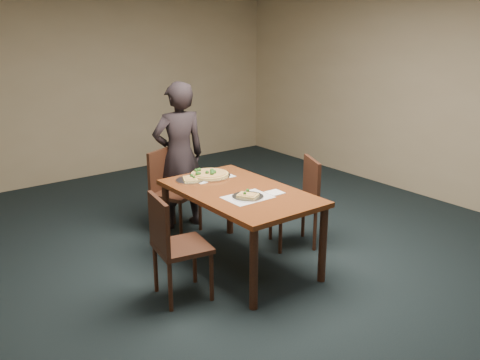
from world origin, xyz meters
TOP-DOWN VIEW (x-y plane):
  - ground at (0.00, 0.00)m, footprint 8.00×8.00m
  - room_shell at (0.00, 0.00)m, footprint 8.00×8.00m
  - dining_table at (-0.16, 0.34)m, footprint 0.90×1.50m
  - chair_far at (-0.25, 1.46)m, footprint 0.55×0.55m
  - chair_left at (-0.97, 0.18)m, footprint 0.49×0.49m
  - chair_right at (0.62, 0.35)m, footprint 0.56×0.56m
  - diner at (-0.08, 1.54)m, footprint 0.64×0.47m
  - placemat_main at (-0.14, 0.87)m, footprint 0.42×0.32m
  - placemat_near at (-0.23, 0.14)m, footprint 0.40×0.30m
  - pizza_pan at (-0.14, 0.87)m, footprint 0.41×0.41m
  - slice_plate_near at (-0.22, 0.14)m, footprint 0.28×0.28m
  - slice_plate_far at (-0.36, 0.87)m, footprint 0.28×0.28m
  - napkin at (0.04, 0.09)m, footprint 0.14×0.14m

SIDE VIEW (x-z plane):
  - ground at x=0.00m, z-range 0.00..0.00m
  - chair_far at x=-0.25m, z-range 0.06..0.97m
  - chair_left at x=-0.97m, z-range 0.06..0.97m
  - chair_right at x=0.62m, z-range 0.06..0.97m
  - dining_table at x=-0.16m, z-range 0.28..1.03m
  - placemat_main at x=-0.14m, z-range 0.75..0.75m
  - placemat_near at x=-0.23m, z-range 0.75..0.75m
  - napkin at x=0.04m, z-range 0.75..0.76m
  - slice_plate_far at x=-0.36m, z-range 0.73..0.79m
  - slice_plate_near at x=-0.22m, z-range 0.74..0.79m
  - pizza_pan at x=-0.14m, z-range 0.74..0.81m
  - diner at x=-0.08m, z-range 0.00..1.62m
  - room_shell at x=0.00m, z-range -2.26..5.74m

